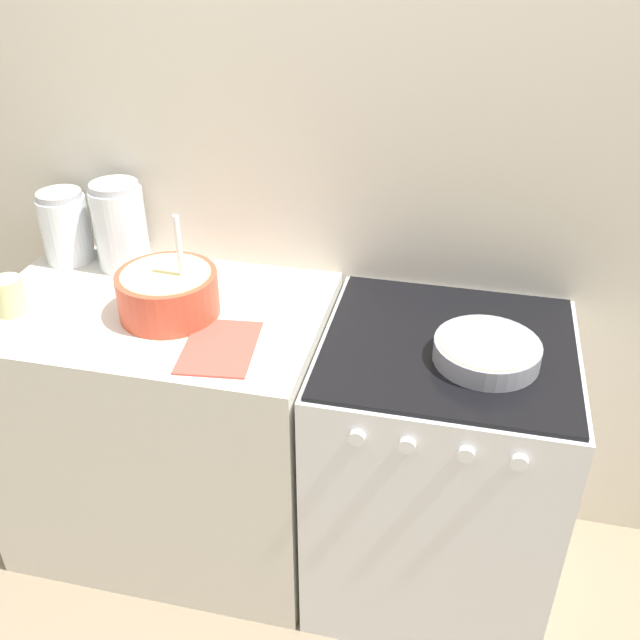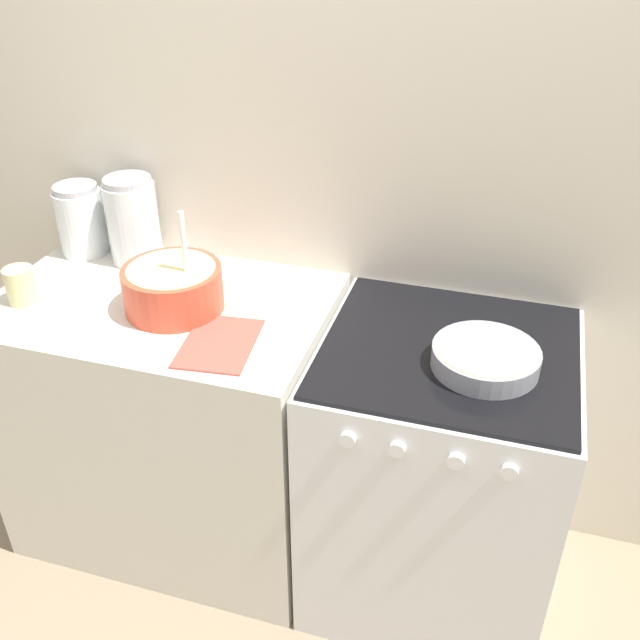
{
  "view_description": "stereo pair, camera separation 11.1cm",
  "coord_description": "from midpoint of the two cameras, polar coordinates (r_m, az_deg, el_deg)",
  "views": [
    {
      "loc": [
        0.37,
        -1.28,
        1.94
      ],
      "look_at": [
        0.01,
        0.28,
        0.94
      ],
      "focal_mm": 40.0,
      "sensor_mm": 36.0,
      "label": 1
    },
    {
      "loc": [
        0.48,
        -1.25,
        1.94
      ],
      "look_at": [
        0.01,
        0.28,
        0.94
      ],
      "focal_mm": 40.0,
      "sensor_mm": 36.0,
      "label": 2
    }
  ],
  "objects": [
    {
      "name": "tin_can",
      "position": [
        2.2,
        -24.94,
        1.73
      ],
      "size": [
        0.08,
        0.08,
        0.11
      ],
      "color": "beige",
      "rests_on": "countertop_cabinet"
    },
    {
      "name": "baking_pan",
      "position": [
        1.84,
        11.53,
        -2.46
      ],
      "size": [
        0.27,
        0.27,
        0.06
      ],
      "color": "gray",
      "rests_on": "stove"
    },
    {
      "name": "ground_plane",
      "position": [
        2.35,
        -3.47,
        -23.57
      ],
      "size": [
        12.0,
        12.0,
        0.0
      ],
      "primitive_type": "plane",
      "color": "gray"
    },
    {
      "name": "mixing_bowl",
      "position": [
        2.03,
        -13.61,
        2.25
      ],
      "size": [
        0.28,
        0.28,
        0.3
      ],
      "color": "#D84C33",
      "rests_on": "countertop_cabinet"
    },
    {
      "name": "stove",
      "position": [
        2.18,
        7.76,
        -11.64
      ],
      "size": [
        0.68,
        0.66,
        0.89
      ],
      "color": "silver",
      "rests_on": "ground_plane"
    },
    {
      "name": "storage_jar_left",
      "position": [
        2.42,
        -20.89,
        6.62
      ],
      "size": [
        0.15,
        0.15,
        0.23
      ],
      "color": "silver",
      "rests_on": "countertop_cabinet"
    },
    {
      "name": "wall_back",
      "position": [
        2.12,
        0.52,
        11.53
      ],
      "size": [
        4.96,
        0.05,
        2.4
      ],
      "color": "beige",
      "rests_on": "ground_plane"
    },
    {
      "name": "recipe_page",
      "position": [
        1.89,
        -9.71,
        -2.19
      ],
      "size": [
        0.21,
        0.28,
        0.01
      ],
      "color": "#CC4C3F",
      "rests_on": "countertop_cabinet"
    },
    {
      "name": "countertop_cabinet",
      "position": [
        2.37,
        -13.26,
        -8.27
      ],
      "size": [
        0.98,
        0.65,
        0.89
      ],
      "color": "silver",
      "rests_on": "ground_plane"
    },
    {
      "name": "storage_jar_middle",
      "position": [
        2.32,
        -16.97,
        6.78
      ],
      "size": [
        0.16,
        0.16,
        0.28
      ],
      "color": "silver",
      "rests_on": "countertop_cabinet"
    }
  ]
}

